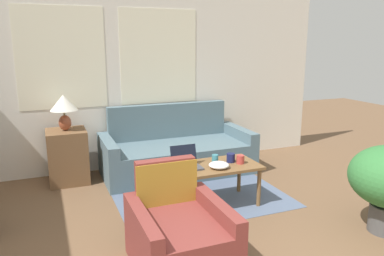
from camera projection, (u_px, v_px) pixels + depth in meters
The scene contains 12 objects.
wall_back at pixel (119, 75), 5.10m from camera, with size 6.19×0.06×2.60m.
rug at pixel (191, 187), 4.62m from camera, with size 1.92×2.02×0.01m.
couch at pixel (176, 153), 5.15m from camera, with size 2.01×0.92×0.90m.
armchair at pixel (178, 236), 2.96m from camera, with size 0.71×0.84×0.80m.
side_table at pixel (68, 156), 4.73m from camera, with size 0.48×0.48×0.68m.
table_lamp at pixel (64, 106), 4.59m from camera, with size 0.33×0.33×0.45m.
coffee_table at pixel (210, 170), 4.03m from camera, with size 1.07×0.54×0.46m.
laptop at pixel (186, 163), 3.95m from camera, with size 0.29×0.27×0.22m.
cup_navy at pixel (240, 159), 4.08m from camera, with size 0.09×0.09×0.09m.
cup_yellow at pixel (215, 159), 4.10m from camera, with size 0.07×0.07×0.09m.
cup_white at pixel (231, 158), 4.12m from camera, with size 0.09×0.09×0.10m.
snack_bowl at pixel (219, 165), 3.93m from camera, with size 0.22×0.22×0.06m.
Camera 1 is at (-0.98, -1.26, 1.75)m, focal length 35.00 mm.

